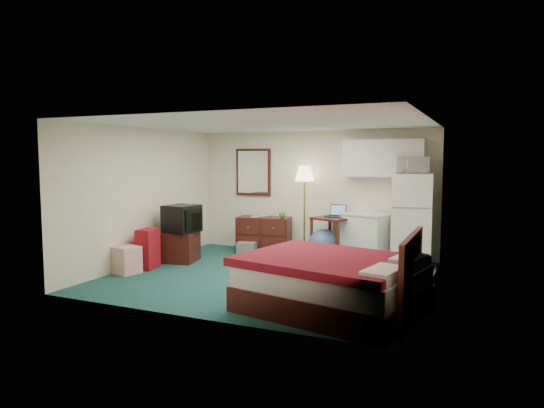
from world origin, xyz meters
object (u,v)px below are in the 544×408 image
at_px(kitchen_counter, 366,238).
at_px(fridge, 412,219).
at_px(desk, 333,238).
at_px(bed, 332,284).
at_px(dresser, 264,235).
at_px(suitcase, 148,249).
at_px(floor_lamp, 304,210).
at_px(tv_stand, 181,247).

height_order(kitchen_counter, fridge, fridge).
relative_size(desk, bed, 0.38).
bearing_deg(dresser, kitchen_counter, -8.41).
distance_m(desk, suitcase, 3.47).
height_order(floor_lamp, desk, floor_lamp).
distance_m(dresser, tv_stand, 1.79).
height_order(floor_lamp, kitchen_counter, floor_lamp).
relative_size(kitchen_counter, tv_stand, 1.42).
xyz_separation_m(desk, kitchen_counter, (0.62, 0.12, 0.03)).
xyz_separation_m(floor_lamp, fridge, (2.12, -0.11, -0.06)).
distance_m(dresser, kitchen_counter, 2.12).
relative_size(bed, tv_stand, 3.46).
bearing_deg(desk, suitcase, -123.42).
xyz_separation_m(bed, suitcase, (-3.67, 0.96, 0.01)).
bearing_deg(tv_stand, desk, 15.21).
bearing_deg(fridge, kitchen_counter, 171.34).
distance_m(desk, bed, 3.19).
relative_size(floor_lamp, tv_stand, 2.90).
distance_m(desk, tv_stand, 2.91).
height_order(floor_lamp, tv_stand, floor_lamp).
bearing_deg(floor_lamp, bed, -64.21).
xyz_separation_m(desk, bed, (0.91, -3.06, -0.07)).
relative_size(desk, fridge, 0.49).
distance_m(floor_lamp, bed, 3.67).
bearing_deg(dresser, bed, -62.24).
relative_size(fridge, bed, 0.78).
xyz_separation_m(kitchen_counter, fridge, (0.83, -0.03, 0.40)).
height_order(bed, suitcase, suitcase).
bearing_deg(tv_stand, suitcase, -117.54).
distance_m(floor_lamp, kitchen_counter, 1.37).
xyz_separation_m(kitchen_counter, tv_stand, (-3.19, -1.49, -0.16)).
height_order(desk, bed, desk).
bearing_deg(bed, suitcase, 176.96).
height_order(bed, tv_stand, bed).
bearing_deg(dresser, fridge, -9.41).
bearing_deg(dresser, suitcase, -130.10).
height_order(kitchen_counter, bed, kitchen_counter).
distance_m(tv_stand, suitcase, 0.76).
bearing_deg(floor_lamp, desk, -17.38).
distance_m(fridge, suitcase, 4.77).
bearing_deg(bed, fridge, 91.84).
bearing_deg(suitcase, tv_stand, 66.11).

